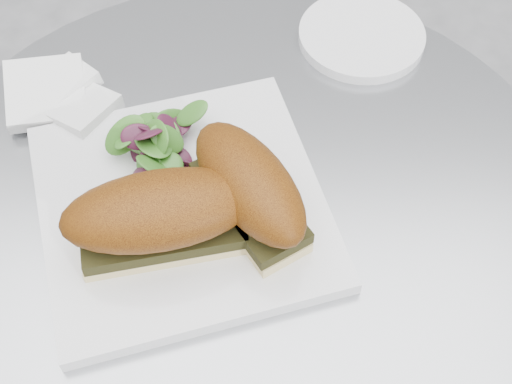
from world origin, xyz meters
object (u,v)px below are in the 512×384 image
plate (182,205)px  sandwich_right (249,188)px  saucer (362,36)px  sandwich_left (160,216)px

plate → sandwich_right: (0.07, -0.02, 0.05)m
sandwich_right → plate: bearing=-134.7°
plate → saucer: 0.32m
plate → sandwich_left: bearing=-107.5°
plate → sandwich_right: 0.09m
plate → saucer: size_ratio=1.82×
sandwich_left → sandwich_right: 0.09m
plate → sandwich_left: (-0.01, -0.05, 0.05)m
sandwich_left → sandwich_right: bearing=9.2°
plate → sandwich_right: bearing=-14.3°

